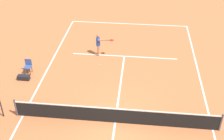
% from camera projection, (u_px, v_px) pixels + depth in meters
% --- Properties ---
extents(ground_plane, '(60.00, 60.00, 0.00)m').
position_uv_depth(ground_plane, '(115.00, 122.00, 15.21)').
color(ground_plane, '#C66B3D').
extents(court_lines, '(10.03, 24.73, 0.01)m').
position_uv_depth(court_lines, '(115.00, 122.00, 15.21)').
color(court_lines, white).
rests_on(court_lines, ground).
extents(tennis_net, '(10.63, 0.10, 1.07)m').
position_uv_depth(tennis_net, '(115.00, 115.00, 14.94)').
color(tennis_net, '#4C4C51').
rests_on(tennis_net, ground).
extents(player_serving, '(1.27, 0.49, 1.64)m').
position_uv_depth(player_serving, '(99.00, 43.00, 20.44)').
color(player_serving, '#9E704C').
rests_on(player_serving, ground).
extents(tennis_ball, '(0.07, 0.07, 0.07)m').
position_uv_depth(tennis_ball, '(99.00, 65.00, 19.81)').
color(tennis_ball, '#CCE033').
rests_on(tennis_ball, ground).
extents(courtside_chair_mid, '(0.44, 0.46, 0.95)m').
position_uv_depth(courtside_chair_mid, '(28.00, 66.00, 18.79)').
color(courtside_chair_mid, '#262626').
rests_on(courtside_chair_mid, ground).
extents(equipment_bag, '(0.76, 0.32, 0.30)m').
position_uv_depth(equipment_bag, '(24.00, 78.00, 18.35)').
color(equipment_bag, black).
rests_on(equipment_bag, ground).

